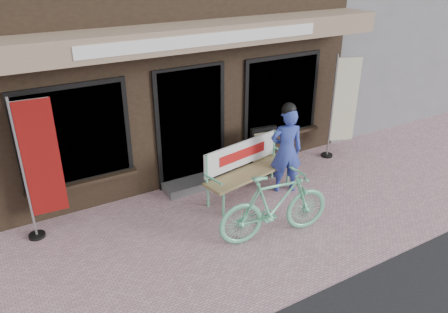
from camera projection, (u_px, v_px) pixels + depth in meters
ground at (250, 234)px, 6.71m from camera, size 70.00×70.00×0.00m
storefront at (126, 0)px, 9.31m from camera, size 7.00×6.77×6.00m
bench at (246, 165)px, 7.61m from camera, size 1.83×0.78×0.96m
person at (286, 149)px, 7.62m from camera, size 0.67×0.56×1.66m
bicycle at (275, 206)px, 6.45m from camera, size 1.84×0.76×1.07m
nobori_red at (39, 167)px, 6.25m from camera, size 0.65×0.26×2.22m
nobori_cream at (343, 106)px, 8.81m from camera, size 0.63×0.36×2.16m
menu_stand at (263, 152)px, 8.21m from camera, size 0.51×0.18×1.01m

